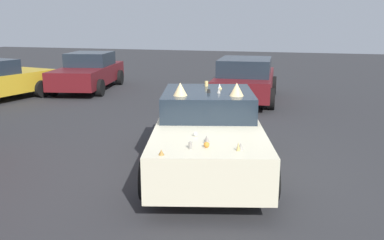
{
  "coord_description": "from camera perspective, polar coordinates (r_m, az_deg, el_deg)",
  "views": [
    {
      "loc": [
        -6.86,
        -1.68,
        2.64
      ],
      "look_at": [
        0.0,
        0.3,
        0.9
      ],
      "focal_mm": 37.93,
      "sensor_mm": 36.0,
      "label": 1
    }
  ],
  "objects": [
    {
      "name": "parked_sedan_far_right",
      "position": [
        16.65,
        -14.29,
        6.6
      ],
      "size": [
        4.77,
        2.6,
        1.45
      ],
      "rotation": [
        0.0,
        0.0,
        3.34
      ],
      "color": "#5B1419",
      "rests_on": "ground"
    },
    {
      "name": "parked_sedan_near_right",
      "position": [
        13.96,
        7.5,
        5.75
      ],
      "size": [
        4.6,
        2.29,
        1.45
      ],
      "rotation": [
        0.0,
        0.0,
        0.07
      ],
      "color": "#5B1419",
      "rests_on": "ground"
    },
    {
      "name": "art_car_decorated",
      "position": [
        7.4,
        2.25,
        -1.55
      ],
      "size": [
        4.62,
        2.82,
        1.61
      ],
      "rotation": [
        0.0,
        0.0,
        3.4
      ],
      "color": "beige",
      "rests_on": "ground"
    },
    {
      "name": "ground_plane",
      "position": [
        7.54,
        2.21,
        -6.81
      ],
      "size": [
        60.0,
        60.0,
        0.0
      ],
      "primitive_type": "plane",
      "color": "#2D2D30"
    }
  ]
}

